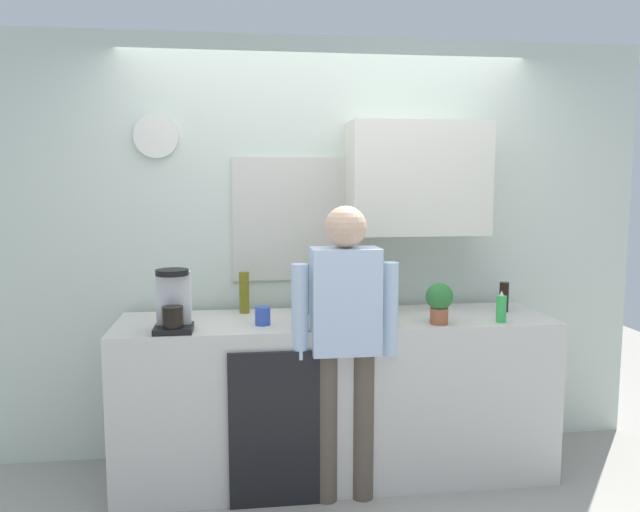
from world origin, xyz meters
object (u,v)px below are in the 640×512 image
(mixing_bowl, at_px, (343,320))
(coffee_maker, at_px, (173,303))
(bottle_amber_beer, at_px, (377,295))
(bottle_green_wine, at_px, (314,289))
(bottle_red_vinegar, at_px, (337,294))
(person_at_sink, at_px, (345,329))
(cup_blue_mug, at_px, (263,316))
(potted_plant, at_px, (439,301))
(bottle_olive_oil, at_px, (244,292))
(dish_soap, at_px, (501,308))
(bottle_dark_sauce, at_px, (504,297))

(mixing_bowl, bearing_deg, coffee_maker, 176.31)
(bottle_amber_beer, relative_size, bottle_green_wine, 0.77)
(bottle_red_vinegar, xyz_separation_m, person_at_sink, (-0.03, -0.47, -0.10))
(cup_blue_mug, distance_m, person_at_sink, 0.47)
(bottle_green_wine, height_order, cup_blue_mug, bottle_green_wine)
(mixing_bowl, height_order, potted_plant, potted_plant)
(coffee_maker, height_order, mixing_bowl, coffee_maker)
(bottle_olive_oil, bearing_deg, coffee_maker, -133.87)
(coffee_maker, height_order, dish_soap, coffee_maker)
(bottle_amber_beer, height_order, bottle_green_wine, bottle_green_wine)
(mixing_bowl, bearing_deg, dish_soap, 0.83)
(bottle_olive_oil, distance_m, potted_plant, 1.15)
(bottle_green_wine, relative_size, bottle_olive_oil, 1.20)
(coffee_maker, distance_m, bottle_red_vinegar, 0.99)
(coffee_maker, height_order, bottle_olive_oil, coffee_maker)
(bottle_red_vinegar, xyz_separation_m, potted_plant, (0.51, -0.39, 0.02))
(coffee_maker, height_order, person_at_sink, person_at_sink)
(bottle_amber_beer, bearing_deg, bottle_green_wine, 173.84)
(coffee_maker, xyz_separation_m, bottle_amber_beer, (1.15, 0.26, -0.03))
(coffee_maker, bearing_deg, bottle_red_vinegar, 20.46)
(bottle_red_vinegar, xyz_separation_m, bottle_olive_oil, (-0.55, 0.04, 0.01))
(bottle_red_vinegar, distance_m, bottle_green_wine, 0.16)
(bottle_amber_beer, distance_m, mixing_bowl, 0.41)
(coffee_maker, distance_m, potted_plant, 1.44)
(mixing_bowl, xyz_separation_m, dish_soap, (0.90, 0.01, 0.04))
(coffee_maker, relative_size, bottle_green_wine, 1.10)
(bottle_dark_sauce, xyz_separation_m, dish_soap, (-0.13, -0.27, -0.01))
(person_at_sink, bearing_deg, bottle_olive_oil, 130.93)
(bottle_amber_beer, bearing_deg, mixing_bowl, -128.51)
(bottle_amber_beer, distance_m, person_at_sink, 0.47)
(bottle_green_wine, distance_m, dish_soap, 1.07)
(bottle_amber_beer, height_order, cup_blue_mug, bottle_amber_beer)
(coffee_maker, xyz_separation_m, potted_plant, (1.44, -0.04, -0.01))
(bottle_dark_sauce, relative_size, person_at_sink, 0.11)
(bottle_green_wine, bearing_deg, bottle_dark_sauce, -3.87)
(bottle_olive_oil, height_order, cup_blue_mug, bottle_olive_oil)
(cup_blue_mug, xyz_separation_m, potted_plant, (0.97, -0.11, 0.08))
(coffee_maker, height_order, bottle_green_wine, coffee_maker)
(bottle_dark_sauce, height_order, mixing_bowl, bottle_dark_sauce)
(bottle_olive_oil, distance_m, mixing_bowl, 0.70)
(cup_blue_mug, height_order, mixing_bowl, cup_blue_mug)
(cup_blue_mug, distance_m, dish_soap, 1.33)
(mixing_bowl, relative_size, person_at_sink, 0.14)
(cup_blue_mug, relative_size, dish_soap, 0.56)
(bottle_olive_oil, bearing_deg, bottle_green_wine, -12.30)
(dish_soap, bearing_deg, coffee_maker, 178.56)
(bottle_amber_beer, distance_m, bottle_olive_oil, 0.79)
(bottle_red_vinegar, relative_size, mixing_bowl, 1.00)
(bottle_dark_sauce, bearing_deg, bottle_red_vinegar, 172.99)
(bottle_amber_beer, distance_m, bottle_dark_sauce, 0.78)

